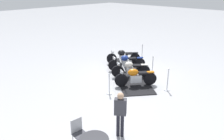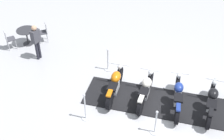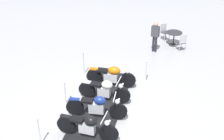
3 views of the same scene
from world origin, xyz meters
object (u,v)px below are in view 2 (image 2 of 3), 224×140
bystander_person (36,39)px  motorcycle_cream (146,90)px  stanchion_right_rear (108,62)px  cafe_table (26,33)px  cafe_chair_across_table (44,31)px  stanchion_left_rear (85,110)px  stanchion_left_mid (155,125)px  motorcycle_copper (115,84)px  cafe_chair_near_table (9,38)px  motorcycle_navy (178,95)px  motorcycle_black (212,101)px

bystander_person → motorcycle_cream: bearing=0.1°
motorcycle_cream → stanchion_right_rear: (-0.54, 2.25, -0.12)m
cafe_table → cafe_chair_across_table: bearing=-6.0°
stanchion_right_rear → cafe_chair_across_table: (-1.86, 3.31, 0.18)m
motorcycle_cream → cafe_chair_across_table: (-2.40, 5.56, 0.06)m
stanchion_left_rear → cafe_table: (-0.87, 5.63, 0.15)m
motorcycle_cream → cafe_table: (-3.22, 5.65, 0.08)m
stanchion_left_mid → cafe_table: (-2.75, 7.15, 0.24)m
motorcycle_cream → motorcycle_copper: motorcycle_copper is taller
motorcycle_copper → cafe_chair_near_table: (-3.14, 4.85, 0.04)m
motorcycle_cream → stanchion_left_rear: bearing=132.4°
stanchion_left_mid → stanchion_left_rear: 2.42m
motorcycle_navy → stanchion_left_rear: size_ratio=1.70×
motorcycle_cream → stanchion_right_rear: size_ratio=1.59×
motorcycle_copper → cafe_chair_across_table: (-1.50, 4.83, 0.05)m
motorcycle_cream → stanchion_left_rear: (-2.35, 0.02, -0.08)m
stanchion_left_rear → cafe_table: size_ratio=1.32×
cafe_chair_near_table → stanchion_right_rear: bearing=-47.8°
stanchion_left_mid → stanchion_right_rear: size_ratio=0.96×
stanchion_left_mid → stanchion_right_rear: (-0.07, 3.76, 0.04)m
motorcycle_black → bystander_person: (-4.82, 5.72, 0.47)m
motorcycle_copper → cafe_chair_across_table: size_ratio=1.81×
stanchion_left_mid → bystander_person: (-2.53, 5.77, 0.65)m
motorcycle_black → stanchion_right_rear: size_ratio=1.62×
stanchion_left_mid → motorcycle_navy: bearing=29.6°
stanchion_left_mid → cafe_chair_near_table: bearing=116.7°
motorcycle_cream → cafe_table: bearing=72.5°
motorcycle_black → stanchion_left_mid: 2.29m
motorcycle_black → cafe_chair_across_table: 8.19m
motorcycle_navy → motorcycle_copper: size_ratio=1.11×
motorcycle_cream → bystander_person: (-3.01, 4.27, 0.49)m
motorcycle_cream → motorcycle_copper: 1.16m
motorcycle_navy → motorcycle_cream: bearing=86.1°
cafe_table → cafe_chair_across_table: size_ratio=0.89×
bystander_person → motorcycle_navy: bearing=3.0°
motorcycle_copper → stanchion_right_rear: 1.56m
stanchion_right_rear → motorcycle_cream: bearing=-76.5°
cafe_chair_near_table → stanchion_left_mid: bearing=-67.5°
motorcycle_black → stanchion_left_mid: size_ratio=1.68×
motorcycle_black → stanchion_right_rear: stanchion_right_rear is taller
motorcycle_cream → stanchion_left_mid: bearing=-154.6°
motorcycle_navy → stanchion_right_rear: stanchion_right_rear is taller
cafe_table → cafe_chair_across_table: 0.83m
motorcycle_navy → stanchion_left_rear: 3.34m
stanchion_left_mid → cafe_chair_across_table: size_ratio=1.03×
cafe_chair_across_table → bystander_person: bearing=71.0°
stanchion_left_mid → stanchion_right_rear: stanchion_right_rear is taller
stanchion_left_rear → motorcycle_black: bearing=-19.5°
motorcycle_copper → stanchion_right_rear: stanchion_right_rear is taller
cafe_table → cafe_chair_near_table: bearing=-175.8°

